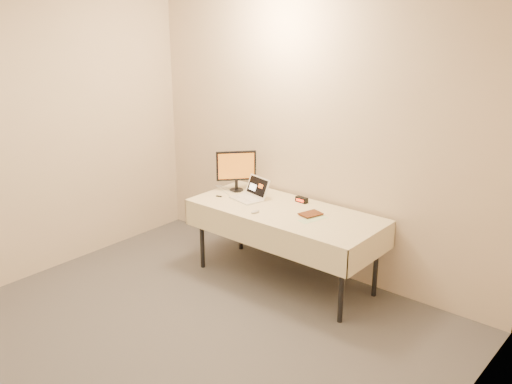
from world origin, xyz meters
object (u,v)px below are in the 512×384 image
Objects in this scene: table at (285,216)px; book at (306,203)px; laptop at (251,194)px; monitor at (236,168)px.

table is 0.26m from book.
monitor is at bearing 173.97° from laptop.
book is (0.65, 0.02, 0.05)m from laptop.
book is at bearing 13.89° from laptop.
table is 0.47m from laptop.
laptop is 0.35m from monitor.
book is at bearing -52.33° from monitor.
laptop is at bearing -161.77° from book.
monitor is 2.15× the size of book.
laptop is at bearing 175.08° from table.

